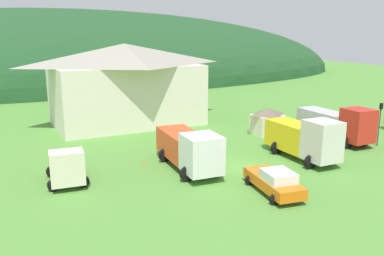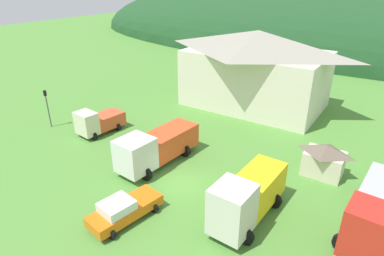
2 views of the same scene
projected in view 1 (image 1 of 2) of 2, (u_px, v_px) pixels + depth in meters
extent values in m
plane|color=#518C38|center=(237.00, 167.00, 30.75)|extent=(200.00, 200.00, 0.00)
ellipsoid|color=#1E4723|center=(68.00, 79.00, 90.14)|extent=(147.55, 60.00, 30.83)
cube|color=silver|center=(126.00, 94.00, 45.15)|extent=(15.73, 10.02, 6.68)
pyramid|color=gray|center=(125.00, 54.00, 44.10)|extent=(16.99, 10.82, 2.34)
cube|color=beige|center=(267.00, 124.00, 40.79)|extent=(2.98, 2.24, 1.99)
pyramid|color=#6B5B4C|center=(268.00, 112.00, 40.48)|extent=(3.21, 2.42, 0.70)
cube|color=beige|center=(67.00, 168.00, 26.04)|extent=(2.33, 1.78, 2.22)
cube|color=black|center=(67.00, 161.00, 25.86)|extent=(1.30, 1.36, 0.71)
cube|color=#DB512D|center=(65.00, 163.00, 28.30)|extent=(2.52, 3.43, 1.35)
cylinder|color=black|center=(83.00, 182.00, 26.63)|extent=(0.80, 0.30, 0.80)
cylinder|color=black|center=(54.00, 185.00, 25.97)|extent=(0.80, 0.30, 0.80)
cylinder|color=black|center=(79.00, 168.00, 29.22)|extent=(0.80, 0.30, 0.80)
cylinder|color=black|center=(52.00, 172.00, 28.56)|extent=(0.80, 0.30, 0.80)
cube|color=white|center=(202.00, 154.00, 27.75)|extent=(2.67, 2.87, 2.67)
cube|color=black|center=(202.00, 146.00, 27.50)|extent=(1.49, 2.24, 0.85)
cube|color=#E04C23|center=(181.00, 144.00, 31.38)|extent=(2.88, 5.44, 2.01)
cylinder|color=black|center=(215.00, 170.00, 28.47)|extent=(1.10, 0.30, 1.10)
cylinder|color=black|center=(187.00, 174.00, 27.66)|extent=(1.10, 0.30, 1.10)
cylinder|color=black|center=(190.00, 152.00, 32.73)|extent=(1.10, 0.30, 1.10)
cylinder|color=black|center=(165.00, 155.00, 31.92)|extent=(1.10, 0.30, 1.10)
cube|color=silver|center=(322.00, 141.00, 30.31)|extent=(2.35, 2.51, 3.10)
cube|color=black|center=(324.00, 132.00, 30.05)|extent=(1.29, 1.99, 0.99)
cube|color=yellow|center=(292.00, 136.00, 33.52)|extent=(2.44, 4.72, 2.25)
cylinder|color=black|center=(330.00, 158.00, 31.08)|extent=(1.10, 0.30, 1.10)
cylinder|color=black|center=(311.00, 162.00, 30.26)|extent=(1.10, 0.30, 1.10)
cylinder|color=black|center=(295.00, 145.00, 34.80)|extent=(1.10, 0.30, 1.10)
cylinder|color=black|center=(277.00, 148.00, 33.98)|extent=(1.10, 0.30, 1.10)
cube|color=red|center=(358.00, 125.00, 35.61)|extent=(2.47, 2.52, 3.01)
cube|color=black|center=(359.00, 118.00, 35.35)|extent=(1.37, 1.97, 0.96)
cube|color=#B2B2B7|center=(325.00, 121.00, 39.43)|extent=(2.71, 6.09, 2.04)
cylinder|color=black|center=(364.00, 140.00, 36.36)|extent=(1.10, 0.30, 1.10)
cylinder|color=black|center=(348.00, 143.00, 35.57)|extent=(1.10, 0.30, 1.10)
cylinder|color=black|center=(326.00, 129.00, 40.86)|extent=(1.10, 0.30, 1.10)
cylinder|color=black|center=(310.00, 130.00, 40.07)|extent=(1.10, 0.30, 1.10)
cube|color=orange|center=(273.00, 183.00, 25.67)|extent=(2.70, 5.25, 0.70)
cube|color=silver|center=(278.00, 176.00, 24.96)|extent=(2.05, 2.26, 0.62)
cylinder|color=black|center=(299.00, 196.00, 24.42)|extent=(0.68, 0.24, 0.68)
cylinder|color=black|center=(275.00, 199.00, 23.92)|extent=(0.68, 0.24, 0.68)
cylinder|color=black|center=(271.00, 177.00, 27.57)|extent=(0.68, 0.24, 0.68)
cylinder|color=black|center=(250.00, 180.00, 27.07)|extent=(0.68, 0.24, 0.68)
cylinder|color=#4C4C51|center=(379.00, 128.00, 36.24)|extent=(0.12, 0.12, 3.43)
cube|color=black|center=(381.00, 106.00, 35.78)|extent=(0.20, 0.24, 0.55)
sphere|color=red|center=(380.00, 106.00, 35.89)|extent=(0.14, 0.14, 0.14)
cone|color=orange|center=(211.00, 178.00, 28.49)|extent=(0.36, 0.36, 0.58)
cone|color=orange|center=(144.00, 163.00, 31.61)|extent=(0.36, 0.36, 0.51)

